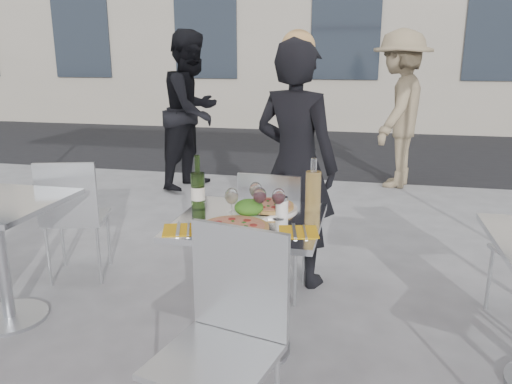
% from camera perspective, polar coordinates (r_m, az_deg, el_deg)
% --- Properties ---
extents(ground, '(80.00, 80.00, 0.00)m').
position_cam_1_polar(ground, '(2.85, -0.70, -17.57)').
color(ground, slate).
extents(street_asphalt, '(24.00, 5.00, 0.00)m').
position_cam_1_polar(street_asphalt, '(8.98, 8.98, 5.06)').
color(street_asphalt, black).
rests_on(street_asphalt, ground).
extents(main_table, '(0.72, 0.72, 0.75)m').
position_cam_1_polar(main_table, '(2.59, -0.73, -7.49)').
color(main_table, '#B7BABF').
rests_on(main_table, ground).
extents(chair_far, '(0.41, 0.42, 0.86)m').
position_cam_1_polar(chair_far, '(3.18, 1.88, -3.76)').
color(chair_far, silver).
rests_on(chair_far, ground).
extents(chair_near, '(0.50, 0.51, 0.91)m').
position_cam_1_polar(chair_near, '(1.97, -3.40, -15.25)').
color(chair_near, silver).
rests_on(chair_near, ground).
extents(side_chair_lfar, '(0.50, 0.51, 0.87)m').
position_cam_1_polar(side_chair_lfar, '(3.67, -20.23, -1.99)').
color(side_chair_lfar, silver).
rests_on(side_chair_lfar, ground).
extents(woman_diner, '(0.71, 0.59, 1.66)m').
position_cam_1_polar(woman_diner, '(3.39, 4.54, 3.03)').
color(woman_diner, black).
rests_on(woman_diner, ground).
extents(pedestrian_a, '(0.92, 1.06, 1.86)m').
position_cam_1_polar(pedestrian_a, '(6.05, -7.28, 9.19)').
color(pedestrian_a, black).
rests_on(pedestrian_a, ground).
extents(pedestrian_b, '(0.99, 1.35, 1.87)m').
position_cam_1_polar(pedestrian_b, '(6.30, 15.99, 9.02)').
color(pedestrian_b, '#8C795A').
rests_on(pedestrian_b, ground).
extents(pizza_near, '(0.33, 0.33, 0.02)m').
position_cam_1_polar(pizza_near, '(2.37, -2.48, -4.04)').
color(pizza_near, tan).
rests_on(pizza_near, main_table).
extents(pizza_far, '(0.32, 0.32, 0.03)m').
position_cam_1_polar(pizza_far, '(2.67, 1.38, -1.69)').
color(pizza_far, white).
rests_on(pizza_far, main_table).
extents(salad_plate, '(0.22, 0.22, 0.09)m').
position_cam_1_polar(salad_plate, '(2.56, -0.81, -1.96)').
color(salad_plate, white).
rests_on(salad_plate, main_table).
extents(wine_bottle, '(0.07, 0.07, 0.29)m').
position_cam_1_polar(wine_bottle, '(2.66, -6.65, 0.35)').
color(wine_bottle, '#314E1D').
rests_on(wine_bottle, main_table).
extents(carafe, '(0.08, 0.08, 0.29)m').
position_cam_1_polar(carafe, '(2.60, 6.54, 0.13)').
color(carafe, tan).
rests_on(carafe, main_table).
extents(sugar_shaker, '(0.06, 0.06, 0.11)m').
position_cam_1_polar(sugar_shaker, '(2.53, 2.98, -1.75)').
color(sugar_shaker, white).
rests_on(sugar_shaker, main_table).
extents(wineglass_white_a, '(0.07, 0.07, 0.16)m').
position_cam_1_polar(wineglass_white_a, '(2.50, -2.81, -0.59)').
color(wineglass_white_a, white).
rests_on(wineglass_white_a, main_table).
extents(wineglass_white_b, '(0.07, 0.07, 0.16)m').
position_cam_1_polar(wineglass_white_b, '(2.62, -0.03, 0.13)').
color(wineglass_white_b, white).
rests_on(wineglass_white_b, main_table).
extents(wineglass_red_a, '(0.07, 0.07, 0.16)m').
position_cam_1_polar(wineglass_red_a, '(2.51, 0.44, -0.52)').
color(wineglass_red_a, white).
rests_on(wineglass_red_a, main_table).
extents(wineglass_red_b, '(0.07, 0.07, 0.16)m').
position_cam_1_polar(wineglass_red_b, '(2.50, 2.60, -0.65)').
color(wineglass_red_b, white).
rests_on(wineglass_red_b, main_table).
extents(napkin_left, '(0.23, 0.23, 0.01)m').
position_cam_1_polar(napkin_left, '(2.38, -8.43, -4.24)').
color(napkin_left, gold).
rests_on(napkin_left, main_table).
extents(napkin_right, '(0.21, 0.21, 0.01)m').
position_cam_1_polar(napkin_right, '(2.34, 4.87, -4.52)').
color(napkin_right, gold).
rests_on(napkin_right, main_table).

